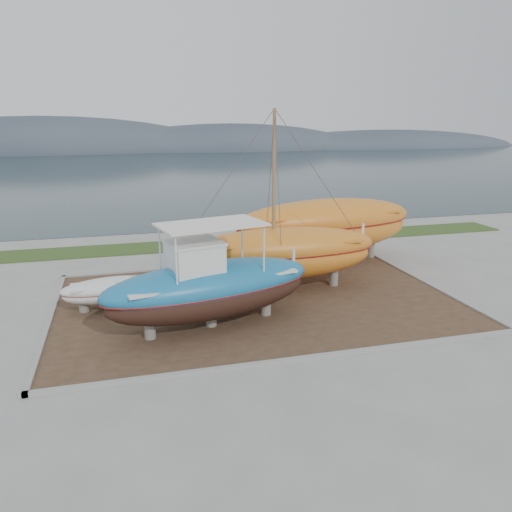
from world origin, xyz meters
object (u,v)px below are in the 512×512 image
object	(u,v)px
white_dinghy	(114,293)
orange_bare_hull	(326,232)
orange_sailboat	(283,203)
blue_caique	(210,276)

from	to	relation	value
white_dinghy	orange_bare_hull	xyz separation A→B (m)	(11.98, 4.27, 1.16)
orange_sailboat	blue_caique	bearing A→B (deg)	-139.40
blue_caique	white_dinghy	xyz separation A→B (m)	(-3.86, 3.16, -1.46)
blue_caique	white_dinghy	world-z (taller)	blue_caique
blue_caique	orange_sailboat	bearing A→B (deg)	26.84
white_dinghy	orange_sailboat	bearing A→B (deg)	-3.57
white_dinghy	orange_sailboat	distance (m)	8.87
white_dinghy	orange_sailboat	xyz separation A→B (m)	(8.07, 0.36, 3.66)
orange_sailboat	orange_bare_hull	bearing A→B (deg)	45.70
orange_bare_hull	orange_sailboat	bearing A→B (deg)	-142.35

